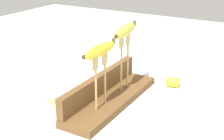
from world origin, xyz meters
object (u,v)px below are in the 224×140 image
(banana_raised_left, at_px, (100,50))
(banana_chunk_near, at_px, (173,82))
(fork_stand_left, at_px, (101,77))
(fork_fallen_far, at_px, (99,57))
(fork_stand_right, at_px, (125,58))
(banana_raised_right, at_px, (125,30))
(fork_fallen_near, at_px, (54,106))

(banana_raised_left, distance_m, banana_chunk_near, 0.40)
(fork_stand_left, bearing_deg, banana_chunk_near, -22.07)
(fork_fallen_far, bearing_deg, banana_raised_left, -146.99)
(banana_raised_left, bearing_deg, fork_stand_right, -0.00)
(fork_fallen_far, bearing_deg, fork_stand_left, -146.98)
(fork_fallen_far, xyz_separation_m, banana_chunk_near, (-0.15, -0.44, 0.02))
(banana_raised_right, height_order, banana_chunk_near, banana_raised_right)
(banana_raised_right, xyz_separation_m, fork_fallen_near, (-0.21, 0.16, -0.24))
(fork_stand_left, xyz_separation_m, fork_fallen_far, (0.47, 0.31, -0.13))
(fork_stand_left, height_order, fork_fallen_far, fork_stand_left)
(banana_chunk_near, bearing_deg, fork_stand_right, 140.53)
(banana_raised_left, bearing_deg, fork_stand_left, -0.77)
(fork_stand_right, relative_size, fork_fallen_near, 1.34)
(fork_fallen_near, xyz_separation_m, banana_chunk_near, (0.37, -0.30, 0.02))
(banana_raised_right, xyz_separation_m, banana_chunk_near, (0.16, -0.13, -0.23))
(banana_raised_right, bearing_deg, banana_raised_left, 180.00)
(fork_stand_right, height_order, banana_chunk_near, fork_stand_right)
(fork_stand_left, relative_size, banana_raised_left, 1.03)
(banana_raised_left, relative_size, fork_fallen_near, 1.14)
(banana_raised_left, bearing_deg, fork_fallen_far, 33.01)
(fork_stand_right, bearing_deg, banana_chunk_near, -39.47)
(fork_stand_left, xyz_separation_m, banana_chunk_near, (0.32, -0.13, -0.11))
(fork_stand_left, bearing_deg, fork_fallen_near, 104.88)
(fork_fallen_near, bearing_deg, fork_stand_right, -38.28)
(fork_fallen_far, distance_m, banana_chunk_near, 0.46)
(fork_fallen_far, bearing_deg, fork_fallen_near, -164.57)
(fork_stand_right, distance_m, fork_fallen_far, 0.46)
(fork_stand_left, bearing_deg, banana_raised_right, -0.00)
(banana_raised_left, distance_m, fork_fallen_near, 0.28)
(banana_raised_right, relative_size, banana_chunk_near, 3.23)
(banana_raised_right, bearing_deg, fork_fallen_far, 44.93)
(fork_stand_left, distance_m, fork_fallen_near, 0.21)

